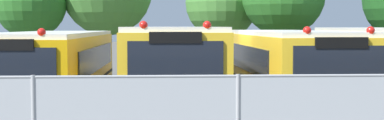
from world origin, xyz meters
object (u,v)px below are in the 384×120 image
Objects in this scene: school_bus_1 at (173,66)px; tree_0 at (31,5)px; school_bus_0 at (54,68)px; school_bus_2 at (288,68)px; tree_2 at (221,2)px.

tree_0 is at bearing -55.78° from school_bus_1.
school_bus_0 is at bearing -3.81° from school_bus_1.
tree_0 is at bearing -73.12° from school_bus_0.
school_bus_2 is 13.83m from tree_0.
school_bus_0 is 1.91× the size of tree_0.
tree_2 is (-0.93, 10.25, 2.41)m from school_bus_2.
tree_0 reaches higher than school_bus_1.
tree_2 is at bearing -85.42° from school_bus_2.
school_bus_0 is 1.86× the size of tree_2.
school_bus_2 is 10.57m from tree_2.
tree_2 is at bearing -103.17° from school_bus_1.
school_bus_2 is at bearing -84.83° from tree_2.
tree_0 is at bearing -175.49° from tree_2.
tree_2 is at bearing 4.51° from tree_0.
school_bus_0 is at bearing -121.41° from tree_2.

